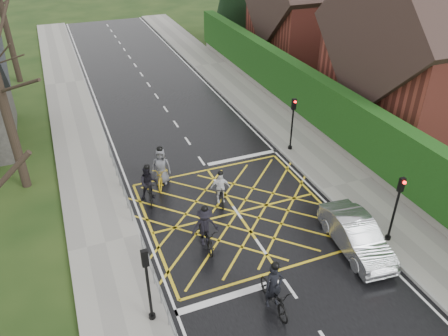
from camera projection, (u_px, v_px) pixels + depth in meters
ground at (237, 212)px, 20.19m from camera, size 120.00×120.00×0.00m
road at (237, 212)px, 20.18m from camera, size 9.00×80.00×0.01m
sidewalk_right at (346, 184)px, 22.04m from camera, size 3.00×80.00×0.15m
sidewalk_left at (106, 244)px, 18.25m from camera, size 3.00×80.00×0.15m
stone_wall at (313, 125)px, 27.18m from camera, size 0.50×38.00×0.70m
hedge at (317, 99)px, 26.26m from camera, size 0.90×38.00×2.80m
house_near at (443, 52)px, 25.50m from camera, size 11.80×9.80×11.30m
house_far at (314, 10)px, 36.75m from camera, size 9.80×8.80×10.30m
railing_south at (156, 281)px, 15.55m from camera, size 0.05×5.04×1.03m
railing_north at (119, 175)px, 21.46m from camera, size 0.05×6.04×1.03m
traffic_light_ne at (292, 125)px, 24.23m from camera, size 0.24×0.31×3.21m
traffic_light_se at (395, 210)px, 17.60m from camera, size 0.24×0.31×3.21m
traffic_light_sw at (148, 286)px, 14.15m from camera, size 0.24×0.31×3.21m
cyclist_rear at (274, 293)px, 15.24m from camera, size 0.73×2.07×2.01m
cyclist_back at (149, 186)px, 20.72m from camera, size 0.95×1.98×1.92m
cyclist_mid at (206, 231)px, 17.96m from camera, size 1.20×2.06×1.97m
cyclist_front at (221, 191)px, 20.56m from camera, size 0.99×1.78×1.72m
cyclist_lead at (162, 171)px, 21.90m from camera, size 1.52×2.29×2.10m
car at (356, 235)px, 17.77m from camera, size 1.88×4.30×1.37m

